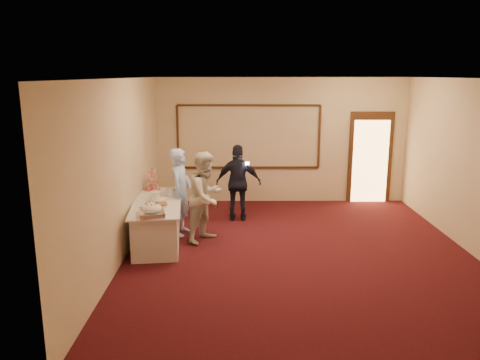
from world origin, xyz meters
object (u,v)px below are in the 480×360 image
(buffet_table, at_px, (158,221))
(pavlova_tray, at_px, (152,210))
(plate_stack_a, at_px, (155,196))
(plate_stack_b, at_px, (171,192))
(woman, at_px, (206,197))
(tart, at_px, (161,205))
(cupcake_stand, at_px, (152,181))
(guest, at_px, (238,183))
(man, at_px, (181,192))

(buffet_table, bearing_deg, pavlova_tray, -85.95)
(buffet_table, distance_m, plate_stack_a, 0.48)
(buffet_table, height_order, pavlova_tray, pavlova_tray)
(buffet_table, height_order, plate_stack_b, plate_stack_b)
(pavlova_tray, bearing_deg, woman, 46.93)
(plate_stack_a, xyz_separation_m, tart, (0.16, -0.39, -0.06))
(cupcake_stand, height_order, tart, cupcake_stand)
(pavlova_tray, xyz_separation_m, plate_stack_b, (0.14, 1.28, -0.01))
(pavlova_tray, bearing_deg, guest, 56.16)
(buffet_table, height_order, guest, guest)
(man, bearing_deg, pavlova_tray, 178.32)
(plate_stack_a, bearing_deg, cupcake_stand, 103.82)
(guest, bearing_deg, plate_stack_b, 36.63)
(cupcake_stand, bearing_deg, pavlova_tray, -80.25)
(plate_stack_a, distance_m, plate_stack_b, 0.41)
(plate_stack_b, xyz_separation_m, tart, (-0.08, -0.72, -0.05))
(woman, bearing_deg, plate_stack_b, 96.06)
(plate_stack_a, xyz_separation_m, woman, (0.95, -0.03, -0.01))
(guest, bearing_deg, tart, 51.64)
(pavlova_tray, bearing_deg, tart, 84.02)
(cupcake_stand, relative_size, plate_stack_a, 2.41)
(cupcake_stand, relative_size, man, 0.29)
(cupcake_stand, distance_m, man, 0.82)
(buffet_table, height_order, tart, tart)
(plate_stack_a, bearing_deg, guest, 38.34)
(woman, bearing_deg, buffet_table, 126.93)
(tart, bearing_deg, cupcake_stand, 106.55)
(cupcake_stand, xyz_separation_m, guest, (1.76, 0.39, -0.13))
(tart, height_order, man, man)
(cupcake_stand, distance_m, plate_stack_b, 0.67)
(man, bearing_deg, woman, -112.20)
(pavlova_tray, height_order, cupcake_stand, cupcake_stand)
(pavlova_tray, bearing_deg, plate_stack_b, 83.80)
(tart, height_order, woman, woman)
(plate_stack_b, relative_size, guest, 0.11)
(man, bearing_deg, plate_stack_b, 102.54)
(pavlova_tray, height_order, tart, pavlova_tray)
(guest, bearing_deg, cupcake_stand, 15.07)
(woman, xyz_separation_m, guest, (0.60, 1.26, -0.03))
(tart, xyz_separation_m, man, (0.28, 0.72, 0.05))
(plate_stack_a, distance_m, guest, 1.98)
(cupcake_stand, height_order, man, man)
(plate_stack_b, relative_size, woman, 0.11)
(man, bearing_deg, tart, 172.01)
(buffet_table, bearing_deg, plate_stack_b, 64.88)
(plate_stack_b, xyz_separation_m, woman, (0.71, -0.37, -0.00))
(cupcake_stand, bearing_deg, woman, -36.82)
(pavlova_tray, height_order, plate_stack_b, pavlova_tray)
(buffet_table, xyz_separation_m, tart, (0.12, -0.30, 0.41))
(buffet_table, relative_size, man, 1.37)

